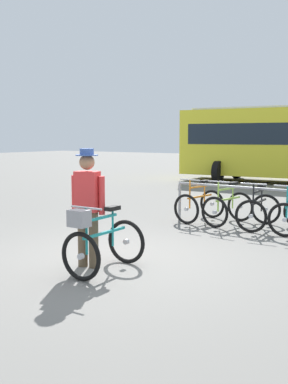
{
  "coord_description": "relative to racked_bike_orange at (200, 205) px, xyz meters",
  "views": [
    {
      "loc": [
        4.31,
        -5.39,
        1.89
      ],
      "look_at": [
        0.15,
        0.71,
        1.0
      ],
      "focal_mm": 42.97,
      "sensor_mm": 36.0,
      "label": 1
    }
  ],
  "objects": [
    {
      "name": "featured_bicycle",
      "position": [
        0.72,
        -4.34,
        0.08
      ],
      "size": [
        0.68,
        1.18,
        0.97
      ],
      "color": "black",
      "rests_on": "ground"
    },
    {
      "name": "racked_bike_black",
      "position": [
        1.4,
        -0.06,
        0.0
      ],
      "size": [
        0.72,
        1.12,
        0.97
      ],
      "color": "black",
      "rests_on": "ground"
    },
    {
      "name": "racked_bike_orange",
      "position": [
        0.0,
        0.0,
        0.0
      ],
      "size": [
        0.79,
        1.17,
        0.97
      ],
      "color": "black",
      "rests_on": "ground"
    },
    {
      "name": "person_with_featured_bike",
      "position": [
        0.36,
        -4.21,
        0.58
      ],
      "size": [
        0.52,
        0.32,
        1.72
      ],
      "color": "brown",
      "rests_on": "ground"
    },
    {
      "name": "bike_rack_rail",
      "position": [
        1.15,
        -0.23,
        0.3
      ],
      "size": [
        3.21,
        0.21,
        0.88
      ],
      "color": "#99999E",
      "rests_on": "ground"
    },
    {
      "name": "racked_bike_lime",
      "position": [
        0.7,
        -0.03,
        0.0
      ],
      "size": [
        0.81,
        1.17,
        0.97
      ],
      "color": "black",
      "rests_on": "ground"
    },
    {
      "name": "ground_plane",
      "position": [
        0.41,
        -3.76,
        -0.37
      ],
      "size": [
        80.0,
        80.0,
        0.0
      ],
      "primitive_type": "plane",
      "color": "slate"
    }
  ]
}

